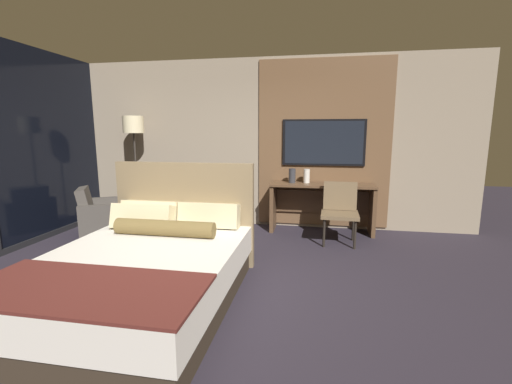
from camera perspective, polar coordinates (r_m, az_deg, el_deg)
The scene contains 10 objects.
ground_plane at distance 3.71m, azimuth -7.72°, elevation -15.65°, with size 16.00×16.00×0.00m, color #28232D.
wall_back_tv_panel at distance 5.84m, azimuth 1.20°, elevation 8.03°, with size 7.20×0.09×2.80m.
bed at distance 3.48m, azimuth -18.04°, elevation -12.16°, with size 1.70×2.27×1.24m.
desk at distance 5.60m, azimuth 10.90°, elevation -1.26°, with size 1.63×0.48×0.79m.
tv at distance 5.70m, azimuth 11.18°, elevation 8.08°, with size 1.32×0.04×0.74m.
desk_chair at distance 5.12m, azimuth 13.80°, elevation -2.50°, with size 0.54×0.54×0.88m.
armchair_by_window at distance 5.99m, azimuth -24.15°, elevation -3.89°, with size 0.96×0.97×0.75m.
floor_lamp at distance 6.17m, azimuth -19.70°, elevation 9.13°, with size 0.34×0.34×1.86m.
vase_tall at distance 5.54m, azimuth 6.04°, elevation 2.70°, with size 0.11×0.11×0.23m.
vase_short at distance 5.57m, azimuth 8.44°, elevation 2.65°, with size 0.10×0.10×0.22m.
Camera 1 is at (1.06, -3.17, 1.59)m, focal length 24.00 mm.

